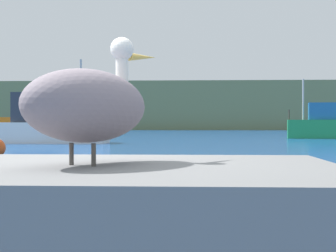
{
  "coord_description": "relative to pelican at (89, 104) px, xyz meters",
  "views": [
    {
      "loc": [
        1.11,
        -4.0,
        1.13
      ],
      "look_at": [
        0.21,
        13.45,
        0.99
      ],
      "focal_mm": 56.37,
      "sensor_mm": 36.0,
      "label": 1
    }
  ],
  "objects": [
    {
      "name": "fishing_boat_white",
      "position": [
        -7.47,
        24.11,
        -0.31
      ],
      "size": [
        6.86,
        2.32,
        4.43
      ],
      "rotation": [
        0.0,
        0.0,
        0.01
      ],
      "color": "white",
      "rests_on": "ground"
    },
    {
      "name": "pelican",
      "position": [
        0.0,
        0.0,
        0.0
      ],
      "size": [
        0.97,
        1.34,
        0.88
      ],
      "rotation": [
        0.0,
        0.0,
        1.08
      ],
      "color": "gray",
      "rests_on": "pier_dock"
    },
    {
      "name": "pier_dock",
      "position": [
        -0.01,
        -0.01,
        -0.82
      ],
      "size": [
        3.28,
        2.21,
        0.85
      ],
      "primitive_type": "cube",
      "color": "slate",
      "rests_on": "ground"
    },
    {
      "name": "hillside_backdrop",
      "position": [
        -0.42,
        76.81,
        2.18
      ],
      "size": [
        140.0,
        15.77,
        6.84
      ],
      "primitive_type": "cube",
      "color": "#6B7A51",
      "rests_on": "ground"
    },
    {
      "name": "fishing_boat_green",
      "position": [
        9.56,
        32.83,
        -0.36
      ],
      "size": [
        5.36,
        2.23,
        4.06
      ],
      "rotation": [
        0.0,
        0.0,
        3.0
      ],
      "color": "#1E8C4C",
      "rests_on": "ground"
    }
  ]
}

